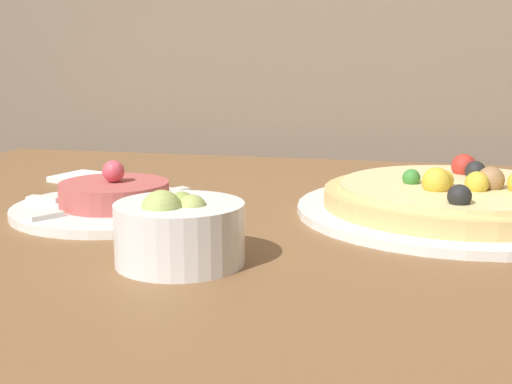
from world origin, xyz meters
TOP-DOWN VIEW (x-y plane):
  - dining_table at (0.00, 0.45)m, footprint 1.22×0.89m
  - pizza_plate at (0.20, 0.51)m, footprint 0.38×0.38m
  - tartare_plate at (-0.20, 0.42)m, footprint 0.24×0.24m
  - small_bowl at (-0.06, 0.25)m, footprint 0.12×0.12m
  - napkin at (-0.31, 0.60)m, footprint 0.14×0.11m

SIDE VIEW (x-z plane):
  - dining_table at x=0.00m, z-range 0.29..1.08m
  - napkin at x=-0.31m, z-range 0.79..0.80m
  - tartare_plate at x=-0.20m, z-range 0.78..0.84m
  - pizza_plate at x=0.20m, z-range 0.78..0.84m
  - small_bowl at x=-0.06m, z-range 0.79..0.86m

